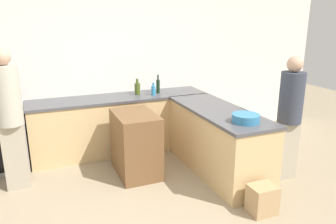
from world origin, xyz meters
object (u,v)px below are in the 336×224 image
range_oven (4,138)px  island_table (136,144)px  person_at_peninsula (290,114)px  mixing_bowl (246,118)px  person_by_range (10,115)px  wine_bottle_dark (158,86)px  olive_oil_bottle (137,88)px  paper_bag (262,199)px  dish_soap_bottle (153,90)px

range_oven → island_table: size_ratio=1.06×
island_table → person_at_peninsula: 2.08m
range_oven → mixing_bowl: 3.35m
person_by_range → wine_bottle_dark: bearing=17.9°
wine_bottle_dark → olive_oil_bottle: size_ratio=1.18×
island_table → person_by_range: 1.62m
person_by_range → mixing_bowl: bearing=-24.0°
olive_oil_bottle → person_at_peninsula: 2.34m
person_at_peninsula → mixing_bowl: bearing=-173.6°
olive_oil_bottle → person_at_peninsula: bearing=-50.3°
wine_bottle_dark → olive_oil_bottle: 0.35m
island_table → paper_bag: island_table is taller
olive_oil_bottle → paper_bag: size_ratio=0.77×
olive_oil_bottle → person_by_range: (-1.83, -0.73, -0.03)m
island_table → range_oven: bearing=152.4°
range_oven → mixing_bowl: bearing=-33.8°
range_oven → person_by_range: person_by_range is taller
island_table → paper_bag: (1.00, -1.47, -0.27)m
olive_oil_bottle → paper_bag: (0.68, -2.39, -0.84)m
wine_bottle_dark → person_at_peninsula: (1.15, -1.78, -0.12)m
person_by_range → dish_soap_bottle: bearing=16.0°
island_table → olive_oil_bottle: bearing=70.6°
island_table → paper_bag: size_ratio=2.62×
olive_oil_bottle → range_oven: bearing=-178.9°
mixing_bowl → dish_soap_bottle: dish_soap_bottle is taller
island_table → mixing_bowl: mixing_bowl is taller
person_by_range → paper_bag: bearing=-33.4°
range_oven → dish_soap_bottle: dish_soap_bottle is taller
mixing_bowl → paper_bag: 0.94m
wine_bottle_dark → olive_oil_bottle: bearing=176.0°
olive_oil_bottle → person_by_range: person_by_range is taller
range_oven → person_at_peninsula: (3.50, -1.76, 0.44)m
mixing_bowl → dish_soap_bottle: (-0.53, 1.74, 0.03)m
dish_soap_bottle → mixing_bowl: bearing=-73.0°
person_at_peninsula → dish_soap_bottle: bearing=127.5°
dish_soap_bottle → paper_bag: 2.43m
range_oven → mixing_bowl: (2.76, -1.85, 0.50)m
wine_bottle_dark → person_by_range: size_ratio=0.17×
island_table → person_by_range: person_by_range is taller
wine_bottle_dark → island_table: bearing=-126.9°
person_at_peninsula → range_oven: bearing=153.2°
wine_bottle_dark → olive_oil_bottle: wine_bottle_dark is taller
wine_bottle_dark → dish_soap_bottle: wine_bottle_dark is taller
wine_bottle_dark → paper_bag: (0.33, -2.36, -0.86)m
olive_oil_bottle → dish_soap_bottle: olive_oil_bottle is taller
person_at_peninsula → paper_bag: size_ratio=4.96×
mixing_bowl → wine_bottle_dark: bearing=102.4°
wine_bottle_dark → person_at_peninsula: bearing=-57.1°
range_oven → mixing_bowl: mixing_bowl is taller
mixing_bowl → olive_oil_bottle: (-0.76, 1.88, 0.05)m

